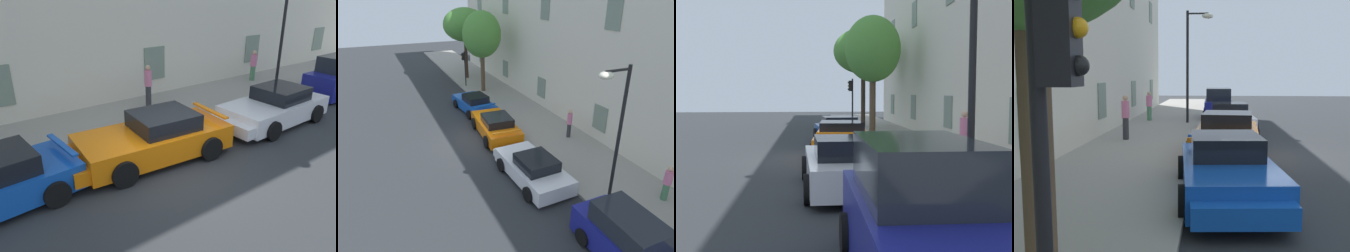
# 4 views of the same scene
# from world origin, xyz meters

# --- Properties ---
(ground_plane) EXTENTS (80.00, 80.00, 0.00)m
(ground_plane) POSITION_xyz_m (0.00, 0.00, 0.00)
(ground_plane) COLOR #2B2D30
(sidewalk) EXTENTS (60.00, 4.24, 0.14)m
(sidewalk) POSITION_xyz_m (0.00, 4.15, 0.07)
(sidewalk) COLOR gray
(sidewalk) RESTS_ON ground
(building_facade) EXTENTS (42.20, 5.38, 12.46)m
(building_facade) POSITION_xyz_m (0.00, 8.71, 6.24)
(building_facade) COLOR beige
(building_facade) RESTS_ON ground
(sportscar_red_lead) EXTENTS (4.81, 2.40, 1.35)m
(sportscar_red_lead) POSITION_xyz_m (-4.87, 1.20, 0.59)
(sportscar_red_lead) COLOR #144CB2
(sportscar_red_lead) RESTS_ON ground
(sportscar_yellow_flank) EXTENTS (5.13, 2.51, 1.42)m
(sportscar_yellow_flank) POSITION_xyz_m (-0.27, 1.09, 0.64)
(sportscar_yellow_flank) COLOR orange
(sportscar_yellow_flank) RESTS_ON ground
(sportscar_white_middle) EXTENTS (4.85, 2.34, 1.39)m
(sportscar_white_middle) POSITION_xyz_m (5.07, 0.78, 0.61)
(sportscar_white_middle) COLOR white
(sportscar_white_middle) RESTS_ON ground
(hatchback_parked) EXTENTS (3.89, 1.81, 1.91)m
(hatchback_parked) POSITION_xyz_m (10.78, 1.23, 0.86)
(hatchback_parked) COLOR navy
(hatchback_parked) RESTS_ON ground
(tree_near_kerb) EXTENTS (3.26, 3.26, 6.82)m
(tree_near_kerb) POSITION_xyz_m (-8.92, 3.51, 5.00)
(tree_near_kerb) COLOR brown
(tree_near_kerb) RESTS_ON sidewalk
(tree_midblock) EXTENTS (4.17, 4.17, 6.83)m
(tree_midblock) POSITION_xyz_m (-13.87, 3.57, 5.36)
(tree_midblock) COLOR #38281E
(tree_midblock) RESTS_ON sidewalk
(traffic_light) EXTENTS (0.22, 0.36, 3.23)m
(traffic_light) POSITION_xyz_m (-11.00, 2.45, 2.35)
(traffic_light) COLOR black
(traffic_light) RESTS_ON sidewalk
(street_lamp) EXTENTS (0.44, 1.42, 5.88)m
(street_lamp) POSITION_xyz_m (8.15, 2.50, 4.18)
(street_lamp) COLOR black
(street_lamp) RESTS_ON sidewalk
(pedestrian_admiring) EXTENTS (0.43, 0.43, 1.75)m
(pedestrian_admiring) POSITION_xyz_m (2.20, 4.98, 1.05)
(pedestrian_admiring) COLOR #333338
(pedestrian_admiring) RESTS_ON sidewalk
(pedestrian_strolling) EXTENTS (0.43, 0.43, 1.63)m
(pedestrian_strolling) POSITION_xyz_m (9.07, 5.15, 0.97)
(pedestrian_strolling) COLOR #4C7F59
(pedestrian_strolling) RESTS_ON sidewalk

